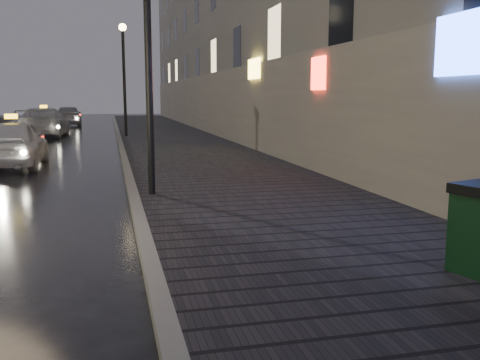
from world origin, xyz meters
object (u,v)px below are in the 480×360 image
object	(u,v)px
lamp_near	(147,18)
car_far	(68,116)
taxi_mid	(44,122)
taxi_near	(13,143)
lamp_far	(124,66)

from	to	relation	value
lamp_near	car_far	xyz separation A→B (m)	(-3.49, 28.20, -2.77)
lamp_near	taxi_mid	world-z (taller)	lamp_near
taxi_mid	car_far	world-z (taller)	taxi_mid
lamp_near	taxi_near	size ratio (longest dim) A/B	1.28
taxi_mid	car_far	size ratio (longest dim) A/B	1.20
car_far	lamp_far	bearing A→B (deg)	101.93
lamp_far	lamp_near	bearing A→B (deg)	-90.00
lamp_near	taxi_near	distance (m)	7.63
lamp_near	lamp_far	bearing A→B (deg)	90.00
taxi_near	lamp_near	bearing A→B (deg)	119.99
lamp_far	taxi_near	size ratio (longest dim) A/B	1.28
taxi_near	taxi_mid	size ratio (longest dim) A/B	0.82
lamp_near	car_far	world-z (taller)	lamp_near
taxi_mid	car_far	distance (m)	9.63
lamp_far	car_far	world-z (taller)	lamp_far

